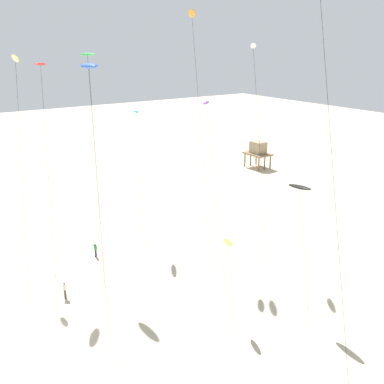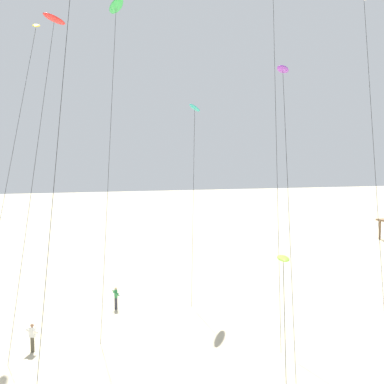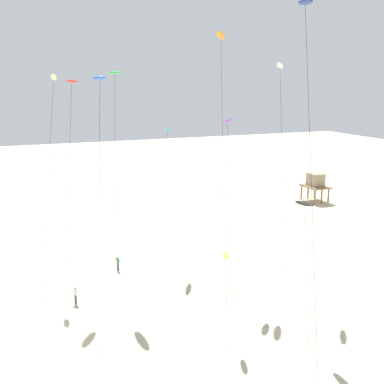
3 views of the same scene
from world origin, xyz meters
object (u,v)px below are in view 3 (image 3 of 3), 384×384
(kite_navy, at_px, (305,6))
(kite_green, at_px, (115,75))
(kite_teal, at_px, (167,132))
(kite_white, at_px, (280,70))
(kite_orange, at_px, (221,40))
(kite_black, at_px, (304,204))
(kite_blue, at_px, (100,80))
(kite_flyer_nearest, at_px, (118,263))
(kite_red, at_px, (72,84))
(kite_flyer_middle, at_px, (75,295))
(kite_purple, at_px, (227,123))
(kite_yellow, at_px, (53,83))
(stilt_house, at_px, (315,182))
(kite_lime, at_px, (226,257))

(kite_navy, height_order, kite_green, kite_navy)
(kite_teal, relative_size, kite_white, 0.69)
(kite_white, xyz_separation_m, kite_green, (-5.48, -15.64, -0.45))
(kite_orange, height_order, kite_black, kite_orange)
(kite_blue, height_order, kite_flyer_nearest, kite_blue)
(kite_flyer_nearest, bearing_deg, kite_red, -84.94)
(kite_red, bearing_deg, kite_flyer_middle, -15.31)
(kite_green, xyz_separation_m, kite_flyer_middle, (4.82, -5.73, -20.47))
(kite_orange, relative_size, kite_white, 1.15)
(kite_purple, distance_m, kite_white, 7.74)
(kite_black, bearing_deg, kite_flyer_nearest, -150.83)
(kite_yellow, xyz_separation_m, kite_black, (22.28, 16.03, -9.32))
(kite_black, relative_size, stilt_house, 2.32)
(kite_lime, bearing_deg, kite_orange, 156.32)
(kite_flyer_middle, bearing_deg, kite_black, 52.24)
(kite_lime, distance_m, kite_purple, 14.98)
(kite_white, distance_m, kite_green, 16.58)
(kite_lime, height_order, kite_flyer_middle, kite_lime)
(kite_purple, distance_m, kite_flyer_middle, 22.19)
(kite_purple, relative_size, kite_white, 0.76)
(kite_purple, relative_size, kite_red, 0.82)
(kite_navy, distance_m, kite_red, 25.32)
(kite_black, height_order, stilt_house, kite_black)
(kite_green, height_order, stilt_house, kite_green)
(kite_green, bearing_deg, kite_blue, -21.29)
(kite_navy, height_order, stilt_house, kite_navy)
(kite_teal, distance_m, kite_blue, 16.61)
(kite_navy, relative_size, kite_flyer_middle, 15.52)
(kite_navy, relative_size, kite_red, 1.24)
(kite_yellow, xyz_separation_m, kite_green, (4.79, 5.40, 0.83))
(kite_purple, height_order, kite_green, kite_green)
(kite_yellow, distance_m, kite_orange, 18.09)
(kite_teal, xyz_separation_m, kite_purple, (8.95, 3.19, 1.63))
(kite_yellow, height_order, kite_purple, kite_yellow)
(kite_orange, distance_m, kite_red, 16.07)
(kite_navy, xyz_separation_m, kite_white, (-15.23, 8.13, -3.55))
(kite_teal, distance_m, kite_green, 9.91)
(kite_orange, distance_m, kite_black, 21.58)
(kite_teal, distance_m, stilt_house, 38.57)
(kite_green, bearing_deg, kite_yellow, -131.59)
(kite_teal, height_order, kite_flyer_middle, kite_teal)
(kite_flyer_nearest, bearing_deg, kite_green, 1.19)
(kite_green, xyz_separation_m, kite_red, (-1.26, -4.07, -0.90))
(kite_teal, relative_size, kite_red, 0.74)
(kite_green, distance_m, stilt_house, 47.88)
(kite_white, distance_m, kite_flyer_middle, 29.92)
(kite_green, relative_size, kite_black, 1.87)
(kite_blue, height_order, kite_orange, kite_orange)
(kite_blue, bearing_deg, kite_black, 56.61)
(kite_yellow, relative_size, kite_black, 1.86)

